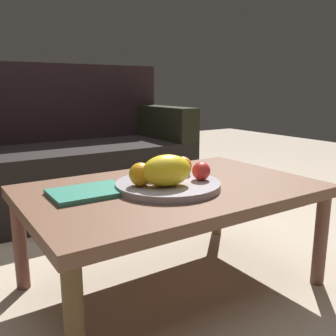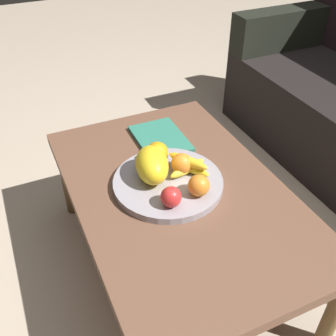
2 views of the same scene
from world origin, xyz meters
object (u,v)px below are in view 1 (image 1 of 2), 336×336
couch (50,161)px  orange_front (154,169)px  melon_large_front (167,170)px  magazine (89,192)px  coffee_table (172,197)px  banana_bunch (153,171)px  orange_left (141,174)px  fruit_bowl (168,185)px  orange_right (183,166)px  apple_front (201,171)px

couch → orange_front: couch is taller
melon_large_front → magazine: bearing=150.6°
coffee_table → banana_bunch: banana_bunch is taller
coffee_table → orange_left: size_ratio=13.15×
melon_large_front → banana_bunch: 0.13m
orange_left → magazine: 0.18m
couch → fruit_bowl: bearing=-86.3°
coffee_table → fruit_bowl: (-0.03, -0.02, 0.05)m
fruit_bowl → banana_bunch: 0.09m
fruit_bowl → banana_bunch: banana_bunch is taller
magazine → orange_right: bearing=-3.5°
coffee_table → orange_left: bearing=-172.8°
apple_front → magazine: apple_front is taller
coffee_table → orange_right: 0.13m
coffee_table → apple_front: bearing=-39.5°
banana_bunch → orange_left: bearing=-141.3°
melon_large_front → fruit_bowl: bearing=52.6°
orange_right → coffee_table: bearing=-153.9°
fruit_bowl → magazine: size_ratio=1.48×
orange_right → apple_front: (0.01, -0.10, -0.00)m
orange_left → magazine: size_ratio=0.32×
couch → apple_front: 1.27m
melon_large_front → orange_front: bearing=82.4°
melon_large_front → orange_front: 0.10m
melon_large_front → coffee_table: bearing=45.0°
orange_right → apple_front: 0.10m
coffee_table → orange_left: 0.18m
orange_left → apple_front: 0.23m
orange_front → fruit_bowl: bearing=-72.1°
orange_front → apple_front: 0.17m
apple_front → magazine: bearing=161.2°
orange_left → orange_right: 0.22m
coffee_table → orange_front: size_ratio=14.50×
apple_front → couch: bearing=98.8°
couch → orange_front: (0.06, -1.14, 0.15)m
couch → orange_front: 1.16m
coffee_table → fruit_bowl: size_ratio=2.82×
coffee_table → orange_front: orange_front is taller
orange_front → banana_bunch: bearing=70.3°
orange_left → banana_bunch: size_ratio=0.52×
orange_left → fruit_bowl: bearing=-3.6°
magazine → fruit_bowl: bearing=-17.5°
coffee_table → orange_right: (0.07, 0.03, 0.10)m
apple_front → fruit_bowl: bearing=159.9°
melon_large_front → magazine: 0.27m
couch → apple_front: (0.19, -1.25, 0.15)m
orange_left → magazine: bearing=153.0°
couch → banana_bunch: 1.13m
couch → apple_front: bearing=-81.2°
couch → banana_bunch: (0.07, -1.12, 0.14)m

